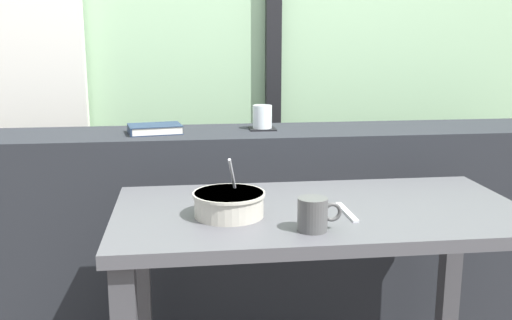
% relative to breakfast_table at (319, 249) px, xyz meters
% --- Properties ---
extents(curtain_left_panel, '(0.56, 0.06, 2.50)m').
position_rel_breakfast_table_xyz_m(curtain_left_panel, '(-1.09, 1.14, 0.64)').
color(curtain_left_panel, silver).
rests_on(curtain_left_panel, ground).
extents(window_divider_post, '(0.07, 0.05, 2.60)m').
position_rel_breakfast_table_xyz_m(window_divider_post, '(0.04, 1.17, 0.69)').
color(window_divider_post, black).
rests_on(window_divider_post, ground).
extents(dark_console_ledge, '(2.80, 0.35, 0.86)m').
position_rel_breakfast_table_xyz_m(dark_console_ledge, '(-0.08, 0.62, -0.18)').
color(dark_console_ledge, '#23262B').
rests_on(dark_console_ledge, ground).
extents(breakfast_table, '(1.16, 0.60, 0.73)m').
position_rel_breakfast_table_xyz_m(breakfast_table, '(0.00, 0.00, 0.00)').
color(breakfast_table, '#414145').
rests_on(breakfast_table, ground).
extents(coaster_square, '(0.10, 0.10, 0.00)m').
position_rel_breakfast_table_xyz_m(coaster_square, '(-0.08, 0.64, 0.25)').
color(coaster_square, black).
rests_on(coaster_square, dark_console_ledge).
extents(juice_glass, '(0.07, 0.07, 0.09)m').
position_rel_breakfast_table_xyz_m(juice_glass, '(-0.08, 0.64, 0.29)').
color(juice_glass, white).
rests_on(juice_glass, coaster_square).
extents(closed_book, '(0.21, 0.16, 0.03)m').
position_rel_breakfast_table_xyz_m(closed_book, '(-0.49, 0.61, 0.26)').
color(closed_book, '#1E2D47').
rests_on(closed_book, dark_console_ledge).
extents(soup_bowl, '(0.20, 0.20, 0.16)m').
position_rel_breakfast_table_xyz_m(soup_bowl, '(-0.26, -0.04, 0.16)').
color(soup_bowl, '#BCB7A8').
rests_on(soup_bowl, breakfast_table).
extents(fork_utensil, '(0.02, 0.17, 0.01)m').
position_rel_breakfast_table_xyz_m(fork_utensil, '(0.06, -0.06, 0.13)').
color(fork_utensil, silver).
rests_on(fork_utensil, breakfast_table).
extents(ceramic_mug, '(0.11, 0.08, 0.08)m').
position_rel_breakfast_table_xyz_m(ceramic_mug, '(-0.06, -0.19, 0.17)').
color(ceramic_mug, '#4C4C4C').
rests_on(ceramic_mug, breakfast_table).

